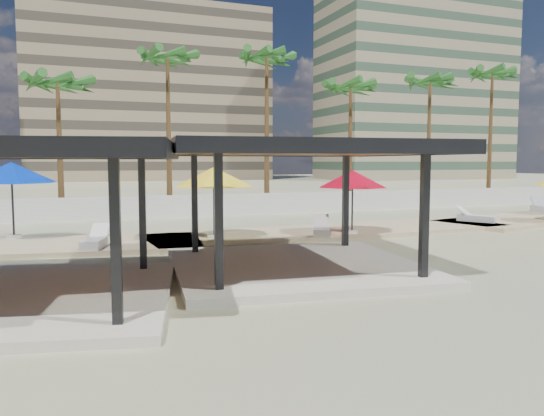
% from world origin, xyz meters
% --- Properties ---
extents(ground, '(200.00, 200.00, 0.00)m').
position_xyz_m(ground, '(0.00, 0.00, 0.00)').
color(ground, tan).
rests_on(ground, ground).
extents(promenade, '(44.45, 7.97, 0.24)m').
position_xyz_m(promenade, '(2.00, 7.67, 0.06)').
color(promenade, '#C6B284').
rests_on(promenade, ground).
extents(boundary_wall, '(56.00, 0.30, 1.20)m').
position_xyz_m(boundary_wall, '(0.00, 16.00, 0.60)').
color(boundary_wall, silver).
rests_on(boundary_wall, ground).
extents(building_mid, '(38.00, 16.00, 30.40)m').
position_xyz_m(building_mid, '(4.00, 78.00, 14.27)').
color(building_mid, '#847259').
rests_on(building_mid, ground).
extents(building_east, '(32.00, 15.00, 36.40)m').
position_xyz_m(building_east, '(48.00, 66.00, 17.27)').
color(building_east, gray).
rests_on(building_east, ground).
extents(pavilion_central, '(7.76, 7.76, 3.56)m').
position_xyz_m(pavilion_central, '(-2.64, 0.76, 2.12)').
color(pavilion_central, beige).
rests_on(pavilion_central, ground).
extents(pavilion_west, '(8.06, 8.06, 3.44)m').
position_xyz_m(pavilion_west, '(-9.64, -0.36, 2.05)').
color(pavilion_west, beige).
rests_on(pavilion_west, ground).
extents(umbrella_a, '(3.91, 3.91, 2.85)m').
position_xyz_m(umbrella_a, '(-10.54, 9.04, 2.63)').
color(umbrella_a, beige).
rests_on(umbrella_a, promenade).
extents(umbrella_b, '(3.66, 3.66, 2.66)m').
position_xyz_m(umbrella_b, '(-3.51, 6.40, 2.46)').
color(umbrella_b, beige).
rests_on(umbrella_b, promenade).
extents(umbrella_c, '(3.04, 3.04, 2.52)m').
position_xyz_m(umbrella_c, '(2.01, 5.80, 2.34)').
color(umbrella_c, beige).
rests_on(umbrella_c, promenade).
extents(lounger_a, '(1.09, 1.96, 0.71)m').
position_xyz_m(lounger_a, '(-7.77, 5.84, 0.35)').
color(lounger_a, silver).
rests_on(lounger_a, promenade).
extents(lounger_b, '(1.38, 1.98, 0.72)m').
position_xyz_m(lounger_b, '(0.67, 5.84, 0.35)').
color(lounger_b, silver).
rests_on(lounger_b, promenade).
extents(lounger_c, '(1.44, 1.94, 0.71)m').
position_xyz_m(lounger_c, '(9.59, 7.28, 0.35)').
color(lounger_c, silver).
rests_on(lounger_c, promenade).
extents(palm_c, '(3.00, 3.00, 8.04)m').
position_xyz_m(palm_c, '(-9.00, 18.10, 6.95)').
color(palm_c, brown).
rests_on(palm_c, ground).
extents(palm_d, '(3.00, 3.00, 9.94)m').
position_xyz_m(palm_d, '(-3.00, 18.90, 8.73)').
color(palm_d, brown).
rests_on(palm_d, ground).
extents(palm_e, '(3.00, 3.00, 10.25)m').
position_xyz_m(palm_e, '(3.00, 18.40, 9.02)').
color(palm_e, brown).
rests_on(palm_e, ground).
extents(palm_f, '(3.00, 3.00, 8.76)m').
position_xyz_m(palm_f, '(9.00, 18.60, 7.63)').
color(palm_f, brown).
rests_on(palm_f, ground).
extents(palm_g, '(3.00, 3.00, 9.40)m').
position_xyz_m(palm_g, '(15.00, 18.20, 8.23)').
color(palm_g, brown).
rests_on(palm_g, ground).
extents(palm_h, '(3.00, 3.00, 10.32)m').
position_xyz_m(palm_h, '(21.00, 18.80, 9.09)').
color(palm_h, brown).
rests_on(palm_h, ground).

